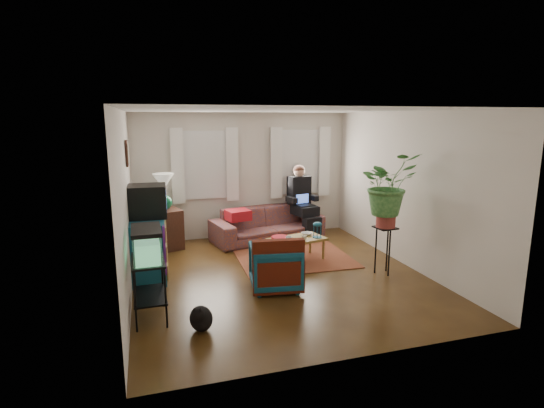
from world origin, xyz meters
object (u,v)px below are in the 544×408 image
object	(u,v)px
dresser	(148,248)
coffee_table	(297,249)
side_table	(166,229)
sofa	(268,218)
aquarium_stand	(150,289)
plant_stand	(384,250)
armchair	(275,265)

from	to	relation	value
dresser	coffee_table	xyz separation A→B (m)	(2.52, 0.05, -0.27)
coffee_table	dresser	bearing A→B (deg)	168.15
side_table	sofa	bearing A→B (deg)	1.47
side_table	aquarium_stand	world-z (taller)	aquarium_stand
sofa	aquarium_stand	xyz separation A→B (m)	(-2.40, -2.99, -0.06)
side_table	aquarium_stand	size ratio (longest dim) A/B	0.99
plant_stand	sofa	bearing A→B (deg)	117.38
side_table	plant_stand	distance (m)	4.07
dresser	aquarium_stand	distance (m)	1.51
armchair	plant_stand	size ratio (longest dim) A/B	0.94
side_table	armchair	bearing A→B (deg)	-59.59
sofa	dresser	bearing A→B (deg)	-159.82
side_table	coffee_table	size ratio (longest dim) A/B	0.78
dresser	armchair	bearing A→B (deg)	-27.25
aquarium_stand	dresser	bearing A→B (deg)	88.64
aquarium_stand	coffee_table	bearing A→B (deg)	30.78
sofa	side_table	distance (m)	2.05
dresser	coffee_table	size ratio (longest dim) A/B	1.08
dresser	plant_stand	size ratio (longest dim) A/B	1.36
aquarium_stand	coffee_table	world-z (taller)	aquarium_stand
sofa	coffee_table	size ratio (longest dim) A/B	2.33
side_table	coffee_table	xyz separation A→B (m)	(2.18, -1.37, -0.18)
aquarium_stand	plant_stand	bearing A→B (deg)	7.69
coffee_table	plant_stand	bearing A→B (deg)	-54.78
side_table	armchair	distance (m)	2.85
side_table	plant_stand	world-z (taller)	plant_stand
side_table	armchair	xyz separation A→B (m)	(1.44, -2.45, -0.02)
aquarium_stand	coffee_table	xyz separation A→B (m)	(2.53, 1.57, -0.19)
side_table	plant_stand	xyz separation A→B (m)	(3.31, -2.38, 0.00)
sofa	aquarium_stand	distance (m)	3.83
aquarium_stand	armchair	xyz separation A→B (m)	(1.79, 0.48, -0.02)
side_table	coffee_table	bearing A→B (deg)	-32.19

